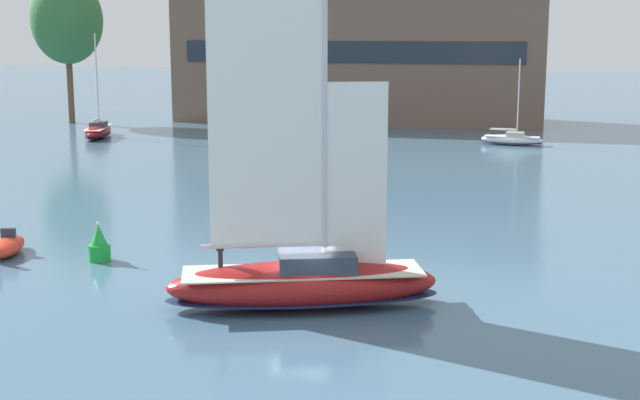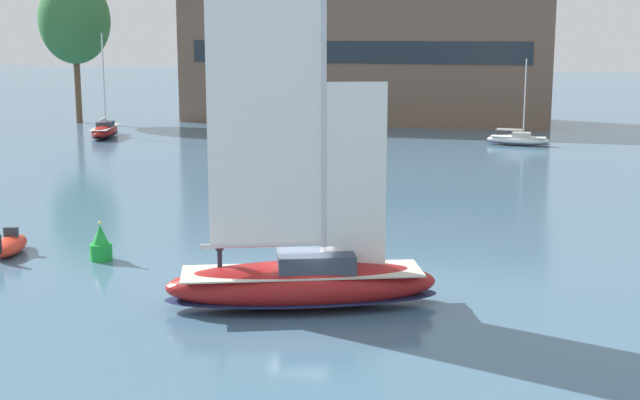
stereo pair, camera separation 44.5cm
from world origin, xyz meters
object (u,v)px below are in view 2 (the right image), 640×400
at_px(sailboat_main, 302,278).
at_px(sailboat_moored_near_marina, 518,139).
at_px(tree_shore_left, 74,21).
at_px(motor_tender, 10,245).
at_px(channel_buoy, 101,245).
at_px(sailboat_moored_mid_channel, 105,130).

height_order(sailboat_main, sailboat_moored_near_marina, sailboat_main).
bearing_deg(tree_shore_left, motor_tender, -64.01).
bearing_deg(sailboat_moored_near_marina, channel_buoy, -110.64).
bearing_deg(tree_shore_left, sailboat_moored_near_marina, -8.98).
bearing_deg(motor_tender, sailboat_moored_near_marina, 64.36).
relative_size(tree_shore_left, sailboat_moored_near_marina, 2.06).
xyz_separation_m(tree_shore_left, sailboat_moored_mid_channel, (9.68, -12.17, -11.22)).
height_order(sailboat_moored_mid_channel, channel_buoy, sailboat_moored_mid_channel).
bearing_deg(channel_buoy, tree_shore_left, 119.96).
distance_m(sailboat_main, sailboat_moored_mid_channel, 60.62).
distance_m(sailboat_moored_near_marina, motor_tender, 54.38).
xyz_separation_m(sailboat_main, sailboat_moored_mid_channel, (-34.81, 49.63, -0.48)).
bearing_deg(sailboat_moored_mid_channel, sailboat_main, -54.96).
xyz_separation_m(sailboat_moored_mid_channel, motor_tender, (18.19, -44.98, -0.28)).
distance_m(tree_shore_left, motor_tender, 64.61).
bearing_deg(sailboat_moored_near_marina, motor_tender, -115.64).
bearing_deg(tree_shore_left, sailboat_main, -54.26).
bearing_deg(sailboat_main, tree_shore_left, 125.74).
distance_m(sailboat_moored_mid_channel, motor_tender, 48.52).
distance_m(sailboat_main, channel_buoy, 12.47).
xyz_separation_m(tree_shore_left, sailboat_main, (44.48, -61.81, -10.74)).
distance_m(tree_shore_left, sailboat_main, 76.91).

